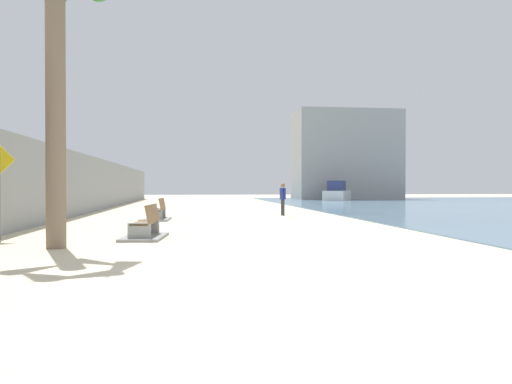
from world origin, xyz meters
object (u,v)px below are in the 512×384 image
bench_near (145,230)px  person_walking (283,197)px  bench_far (158,215)px  boat_distant (338,193)px  palm_tree (55,15)px

bench_near → person_walking: person_walking is taller
bench_far → boat_distant: bearing=59.5°
boat_distant → palm_tree: bearing=-115.9°
bench_near → bench_far: same height
bench_near → person_walking: (5.94, 10.39, 0.74)m
palm_tree → bench_near: (1.90, 2.04, -5.35)m
bench_far → boat_distant: size_ratio=0.31×
boat_distant → bench_far: bearing=-120.5°
bench_near → palm_tree: bearing=-133.0°
person_walking → boat_distant: bearing=67.4°
palm_tree → boat_distant: 43.26m
bench_near → boat_distant: boat_distant is taller
bench_near → person_walking: bearing=60.2°
bench_near → bench_far: bearing=91.4°
person_walking → palm_tree: bearing=-122.2°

